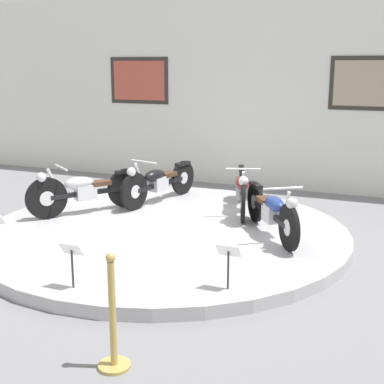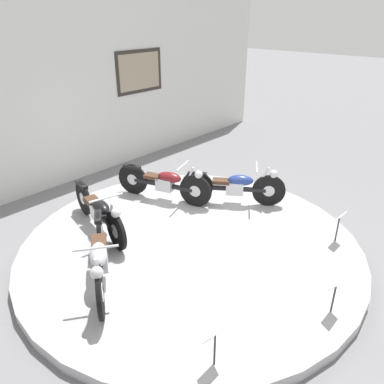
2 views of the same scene
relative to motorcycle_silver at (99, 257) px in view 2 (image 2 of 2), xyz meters
The scene contains 10 objects.
ground_plane 1.64m from the motorcycle_silver, ahead, with size 60.00×60.00×0.00m, color slate.
display_platform 1.62m from the motorcycle_silver, ahead, with size 5.35×5.35×0.16m, color #ADADB2.
back_wall 4.21m from the motorcycle_silver, 67.33° to the left, with size 14.00×0.22×3.92m.
motorcycle_silver is the anchor object (origin of this frame).
motorcycle_black 1.33m from the motorcycle_silver, 54.46° to the left, with size 0.61×1.94×0.79m.
motorcycle_maroon 2.53m from the motorcycle_silver, 25.35° to the left, with size 0.73×1.89×0.79m.
motorcycle_blue 3.06m from the motorcycle_silver, ahead, with size 1.15×1.65×0.78m.
info_placard_front_left 1.98m from the motorcycle_silver, 90.82° to the right, with size 0.26×0.11×0.51m.
info_placard_front_centre 3.00m from the motorcycle_silver, 59.36° to the right, with size 0.26×0.11×0.51m.
info_placard_front_right 3.67m from the motorcycle_silver, 32.72° to the right, with size 0.26×0.11×0.51m.
Camera 2 is at (-3.75, -3.37, 3.50)m, focal length 35.00 mm.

